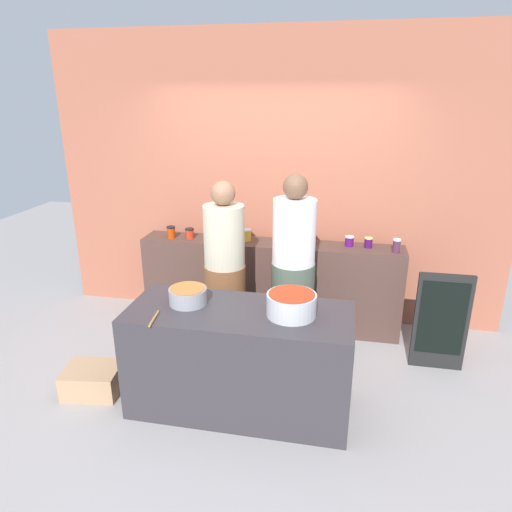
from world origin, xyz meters
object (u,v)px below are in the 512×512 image
object	(u,v)px
preserve_jar_7	(349,241)
cook_in_cap	(293,279)
preserve_jar_4	(247,235)
chalkboard_sign	(441,322)
preserve_jar_6	(311,237)
preserve_jar_2	(217,233)
bread_crate	(93,380)
preserve_jar_9	(397,246)
wooden_spoon	(154,319)
preserve_jar_8	(368,242)
cooking_pot_center	(291,304)
preserve_jar_3	(226,235)
cooking_pot_left	(188,296)
preserve_jar_5	(301,239)
preserve_jar_1	(190,233)
preserve_jar_0	(171,232)
cook_with_tongs	(225,281)

from	to	relation	value
preserve_jar_7	cook_in_cap	xyz separation A→B (m)	(-0.49, -0.61, -0.20)
preserve_jar_4	preserve_jar_7	xyz separation A→B (m)	(1.04, 0.03, -0.01)
chalkboard_sign	preserve_jar_6	bearing A→B (deg)	155.10
preserve_jar_2	bread_crate	xyz separation A→B (m)	(-0.69, -1.46, -0.89)
preserve_jar_9	wooden_spoon	size ratio (longest dim) A/B	0.58
preserve_jar_8	bread_crate	world-z (taller)	preserve_jar_8
preserve_jar_7	cooking_pot_center	bearing A→B (deg)	-105.69
preserve_jar_7	wooden_spoon	distance (m)	2.18
preserve_jar_2	preserve_jar_9	size ratio (longest dim) A/B	1.01
preserve_jar_3	preserve_jar_8	xyz separation A→B (m)	(1.43, 0.09, -0.02)
preserve_jar_6	cooking_pot_center	xyz separation A→B (m)	(-0.02, -1.43, -0.08)
wooden_spoon	chalkboard_sign	xyz separation A→B (m)	(2.20, 1.13, -0.39)
cooking_pot_left	preserve_jar_5	bearing A→B (deg)	61.97
preserve_jar_1	preserve_jar_8	xyz separation A→B (m)	(1.83, 0.06, -0.00)
preserve_jar_4	cooking_pot_center	xyz separation A→B (m)	(0.64, -1.40, -0.07)
preserve_jar_0	preserve_jar_8	xyz separation A→B (m)	(2.03, 0.09, -0.01)
preserve_jar_8	cook_in_cap	xyz separation A→B (m)	(-0.67, -0.61, -0.20)
preserve_jar_4	wooden_spoon	distance (m)	1.71
preserve_jar_9	chalkboard_sign	size ratio (longest dim) A/B	0.15
preserve_jar_4	preserve_jar_5	world-z (taller)	preserve_jar_4
preserve_jar_0	preserve_jar_8	bearing A→B (deg)	2.41
preserve_jar_5	preserve_jar_9	size ratio (longest dim) A/B	0.85
preserve_jar_9	chalkboard_sign	distance (m)	0.81
preserve_jar_2	cook_in_cap	distance (m)	1.05
preserve_jar_8	wooden_spoon	size ratio (longest dim) A/B	0.44
preserve_jar_5	cooking_pot_center	distance (m)	1.41
preserve_jar_2	preserve_jar_6	distance (m)	0.97
cooking_pot_left	chalkboard_sign	distance (m)	2.25
cooking_pot_center	bread_crate	size ratio (longest dim) A/B	0.81
preserve_jar_0	preserve_jar_2	size ratio (longest dim) A/B	0.94
preserve_jar_2	cook_in_cap	world-z (taller)	cook_in_cap
cooking_pot_center	cook_with_tongs	size ratio (longest dim) A/B	0.22
preserve_jar_2	cook_with_tongs	size ratio (longest dim) A/B	0.08
preserve_jar_8	preserve_jar_2	bearing A→B (deg)	-178.47
cooking_pot_center	chalkboard_sign	xyz separation A→B (m)	(1.24, 0.87, -0.46)
cook_in_cap	bread_crate	xyz separation A→B (m)	(-1.56, -0.90, -0.67)
preserve_jar_4	bread_crate	world-z (taller)	preserve_jar_4
preserve_jar_1	preserve_jar_5	world-z (taller)	preserve_jar_5
preserve_jar_7	preserve_jar_8	distance (m)	0.19
preserve_jar_2	cooking_pot_left	xyz separation A→B (m)	(0.14, -1.34, -0.10)
preserve_jar_6	bread_crate	distance (m)	2.42
preserve_jar_5	preserve_jar_7	distance (m)	0.48
preserve_jar_8	bread_crate	size ratio (longest dim) A/B	0.23
preserve_jar_0	preserve_jar_6	world-z (taller)	preserve_jar_6
preserve_jar_3	preserve_jar_9	xyz separation A→B (m)	(1.69, -0.01, 0.00)
preserve_jar_7	chalkboard_sign	xyz separation A→B (m)	(0.84, -0.57, -0.52)
preserve_jar_9	bread_crate	distance (m)	2.99
cooking_pot_center	cook_with_tongs	xyz separation A→B (m)	(-0.70, 0.73, -0.17)
preserve_jar_2	bread_crate	bearing A→B (deg)	-115.36
preserve_jar_4	cooking_pot_left	bearing A→B (deg)	-97.06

